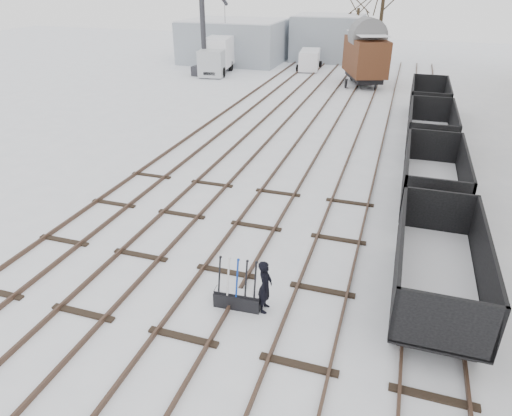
{
  "coord_description": "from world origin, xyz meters",
  "views": [
    {
      "loc": [
        4.46,
        -10.77,
        8.22
      ],
      "look_at": [
        0.25,
        2.21,
        1.2
      ],
      "focal_mm": 32.0,
      "sensor_mm": 36.0,
      "label": 1
    }
  ],
  "objects_px": {
    "ground_frame": "(238,298)",
    "lorry": "(218,55)",
    "crane": "(205,46)",
    "panel_van": "(310,60)",
    "freight_wagon_a": "(436,278)",
    "box_van_wagon": "(366,55)",
    "worker": "(265,286)"
  },
  "relations": [
    {
      "from": "worker",
      "to": "panel_van",
      "type": "relative_size",
      "value": 0.36
    },
    {
      "from": "crane",
      "to": "freight_wagon_a",
      "type": "bearing_deg",
      "value": -48.79
    },
    {
      "from": "worker",
      "to": "panel_van",
      "type": "xyz_separation_m",
      "value": [
        -6.23,
        35.08,
        0.16
      ]
    },
    {
      "from": "box_van_wagon",
      "to": "crane",
      "type": "bearing_deg",
      "value": 160.21
    },
    {
      "from": "ground_frame",
      "to": "box_van_wagon",
      "type": "distance_m",
      "value": 30.03
    },
    {
      "from": "panel_van",
      "to": "lorry",
      "type": "bearing_deg",
      "value": -160.89
    },
    {
      "from": "panel_van",
      "to": "crane",
      "type": "height_order",
      "value": "crane"
    },
    {
      "from": "worker",
      "to": "freight_wagon_a",
      "type": "height_order",
      "value": "freight_wagon_a"
    },
    {
      "from": "panel_van",
      "to": "freight_wagon_a",
      "type": "bearing_deg",
      "value": -80.05
    },
    {
      "from": "ground_frame",
      "to": "box_van_wagon",
      "type": "xyz_separation_m",
      "value": [
        0.16,
        29.96,
        2.07
      ]
    },
    {
      "from": "freight_wagon_a",
      "to": "crane",
      "type": "distance_m",
      "value": 33.97
    },
    {
      "from": "worker",
      "to": "box_van_wagon",
      "type": "distance_m",
      "value": 29.91
    },
    {
      "from": "crane",
      "to": "panel_van",
      "type": "bearing_deg",
      "value": 39.33
    },
    {
      "from": "ground_frame",
      "to": "lorry",
      "type": "xyz_separation_m",
      "value": [
        -13.29,
        31.25,
        1.29
      ]
    },
    {
      "from": "lorry",
      "to": "ground_frame",
      "type": "bearing_deg",
      "value": -75.13
    },
    {
      "from": "ground_frame",
      "to": "box_van_wagon",
      "type": "height_order",
      "value": "box_van_wagon"
    },
    {
      "from": "ground_frame",
      "to": "box_van_wagon",
      "type": "relative_size",
      "value": 0.25
    },
    {
      "from": "box_van_wagon",
      "to": "lorry",
      "type": "xyz_separation_m",
      "value": [
        -13.46,
        1.29,
        -0.78
      ]
    },
    {
      "from": "ground_frame",
      "to": "freight_wagon_a",
      "type": "distance_m",
      "value": 5.44
    },
    {
      "from": "box_van_wagon",
      "to": "crane",
      "type": "distance_m",
      "value": 14.09
    },
    {
      "from": "box_van_wagon",
      "to": "ground_frame",
      "type": "bearing_deg",
      "value": -110.53
    },
    {
      "from": "freight_wagon_a",
      "to": "lorry",
      "type": "distance_m",
      "value": 34.75
    },
    {
      "from": "box_van_wagon",
      "to": "freight_wagon_a",
      "type": "bearing_deg",
      "value": -100.28
    },
    {
      "from": "lorry",
      "to": "crane",
      "type": "relative_size",
      "value": 0.74
    },
    {
      "from": "ground_frame",
      "to": "freight_wagon_a",
      "type": "bearing_deg",
      "value": 15.98
    },
    {
      "from": "ground_frame",
      "to": "panel_van",
      "type": "relative_size",
      "value": 0.35
    },
    {
      "from": "ground_frame",
      "to": "worker",
      "type": "relative_size",
      "value": 0.96
    },
    {
      "from": "ground_frame",
      "to": "lorry",
      "type": "bearing_deg",
      "value": 109.88
    },
    {
      "from": "worker",
      "to": "crane",
      "type": "bearing_deg",
      "value": 23.06
    },
    {
      "from": "freight_wagon_a",
      "to": "lorry",
      "type": "relative_size",
      "value": 0.8
    },
    {
      "from": "box_van_wagon",
      "to": "worker",
      "type": "bearing_deg",
      "value": -109.09
    },
    {
      "from": "freight_wagon_a",
      "to": "box_van_wagon",
      "type": "height_order",
      "value": "box_van_wagon"
    }
  ]
}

